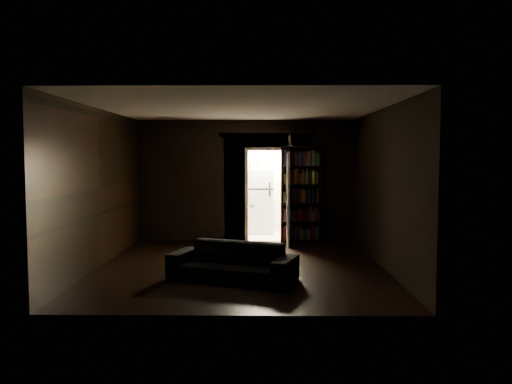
% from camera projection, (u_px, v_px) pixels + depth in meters
% --- Properties ---
extents(ground, '(5.50, 5.50, 0.00)m').
position_uv_depth(ground, '(241.00, 267.00, 8.87)').
color(ground, black).
rests_on(ground, ground).
extents(room_walls, '(5.02, 5.61, 2.84)m').
position_uv_depth(room_walls, '(243.00, 171.00, 9.82)').
color(room_walls, black).
rests_on(room_walls, ground).
extents(kitchen_alcove, '(2.20, 1.80, 2.60)m').
position_uv_depth(kitchen_alcove, '(267.00, 186.00, 12.64)').
color(kitchen_alcove, beige).
rests_on(kitchen_alcove, ground).
extents(sofa, '(2.17, 1.49, 0.77)m').
position_uv_depth(sofa, '(232.00, 256.00, 7.91)').
color(sofa, black).
rests_on(sofa, ground).
extents(bookshelf, '(0.94, 0.48, 2.20)m').
position_uv_depth(bookshelf, '(300.00, 194.00, 11.36)').
color(bookshelf, black).
rests_on(bookshelf, ground).
extents(refrigerator, '(0.95, 0.92, 1.65)m').
position_uv_depth(refrigerator, '(259.00, 201.00, 12.83)').
color(refrigerator, white).
rests_on(refrigerator, ground).
extents(door, '(0.08, 0.85, 2.05)m').
position_uv_depth(door, '(288.00, 199.00, 11.09)').
color(door, white).
rests_on(door, ground).
extents(figurine, '(0.09, 0.09, 0.27)m').
position_uv_depth(figurine, '(290.00, 140.00, 11.26)').
color(figurine, white).
rests_on(figurine, bookshelf).
extents(bottles, '(0.57, 0.22, 0.23)m').
position_uv_depth(bottles, '(258.00, 164.00, 12.73)').
color(bottles, black).
rests_on(bottles, refrigerator).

